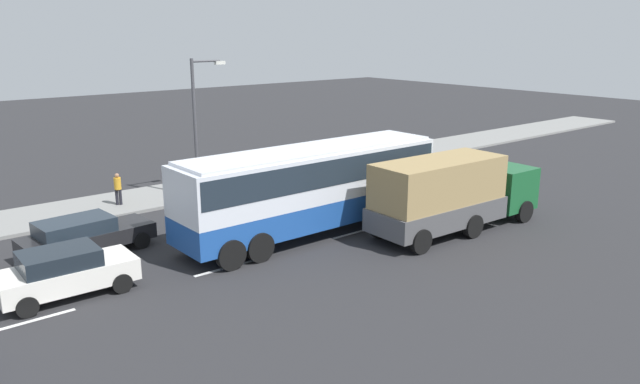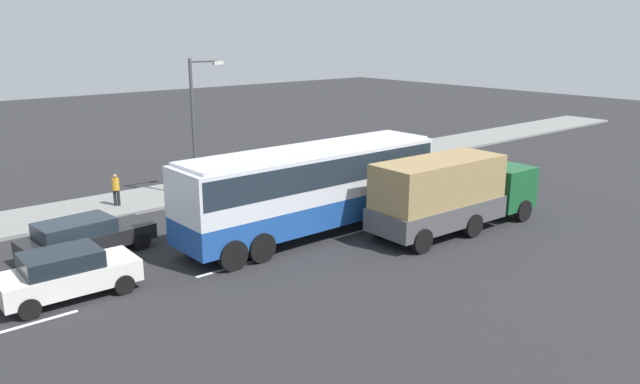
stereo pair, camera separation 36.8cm
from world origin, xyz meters
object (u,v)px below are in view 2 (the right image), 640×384
object	(u,v)px
car_black_sedan	(84,236)
pedestrian_at_crossing	(116,188)
street_lamp	(196,118)
coach_bus	(312,181)
cargo_truck	(452,192)
pedestrian_near_curb	(344,146)
car_white_minivan	(67,273)

from	to	relation	value
car_black_sedan	pedestrian_at_crossing	size ratio (longest dim) A/B	3.22
pedestrian_at_crossing	street_lamp	world-z (taller)	street_lamp
coach_bus	cargo_truck	size ratio (longest dim) A/B	1.40
coach_bus	pedestrian_near_curb	bearing A→B (deg)	42.31
pedestrian_near_curb	street_lamp	distance (m)	11.83
car_black_sedan	cargo_truck	bearing A→B (deg)	-32.54
pedestrian_near_curb	street_lamp	bearing A→B (deg)	102.63
cargo_truck	pedestrian_near_curb	bearing A→B (deg)	67.97
street_lamp	coach_bus	bearing A→B (deg)	-83.42
coach_bus	car_black_sedan	bearing A→B (deg)	156.50
street_lamp	car_black_sedan	bearing A→B (deg)	-149.33
pedestrian_at_crossing	street_lamp	bearing A→B (deg)	105.90
pedestrian_near_curb	pedestrian_at_crossing	xyz separation A→B (m)	(-15.10, -0.92, -0.01)
cargo_truck	street_lamp	world-z (taller)	street_lamp
car_black_sedan	pedestrian_near_curb	xyz separation A→B (m)	(18.44, 6.17, 0.26)
pedestrian_at_crossing	car_black_sedan	bearing A→B (deg)	-1.94
cargo_truck	pedestrian_near_curb	xyz separation A→B (m)	(5.71, 12.92, -0.64)
pedestrian_at_crossing	street_lamp	xyz separation A→B (m)	(3.82, -1.00, 2.99)
coach_bus	pedestrian_at_crossing	size ratio (longest dim) A/B	7.71
cargo_truck	pedestrian_near_curb	world-z (taller)	cargo_truck
cargo_truck	pedestrian_at_crossing	world-z (taller)	cargo_truck
car_white_minivan	pedestrian_at_crossing	bearing A→B (deg)	60.90
street_lamp	car_white_minivan	bearing A→B (deg)	-139.40
car_white_minivan	street_lamp	distance (m)	12.07
coach_bus	pedestrian_near_curb	world-z (taller)	coach_bus
cargo_truck	pedestrian_at_crossing	bearing A→B (deg)	129.86
cargo_truck	pedestrian_at_crossing	xyz separation A→B (m)	(-9.39, 12.00, -0.65)
car_white_minivan	cargo_truck	bearing A→B (deg)	-12.14
pedestrian_near_curb	pedestrian_at_crossing	distance (m)	15.13
car_black_sedan	street_lamp	size ratio (longest dim) A/B	0.73
pedestrian_near_curb	street_lamp	xyz separation A→B (m)	(-11.28, -1.92, 2.98)
pedestrian_near_curb	car_black_sedan	bearing A→B (deg)	111.46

